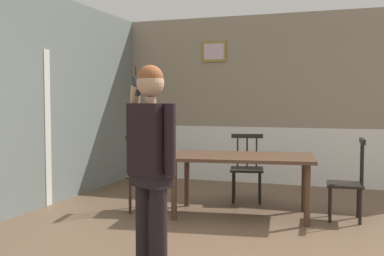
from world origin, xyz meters
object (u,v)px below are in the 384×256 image
object	(u,v)px
chair_near_window	(348,182)
chair_at_table_head	(247,168)
chair_by_doorway	(144,174)
dining_table	(242,162)
person_figure	(151,156)

from	to	relation	value
chair_near_window	chair_at_table_head	distance (m)	1.53
chair_by_doorway	chair_at_table_head	bearing A→B (deg)	121.34
dining_table	chair_near_window	xyz separation A→B (m)	(1.25, 0.17, -0.20)
chair_by_doorway	chair_at_table_head	size ratio (longest dim) A/B	1.05
chair_at_table_head	chair_near_window	bearing A→B (deg)	141.67
chair_near_window	chair_by_doorway	bearing A→B (deg)	94.51
chair_near_window	chair_by_doorway	xyz separation A→B (m)	(-2.49, -0.34, 0.02)
chair_by_doorway	person_figure	xyz separation A→B (m)	(1.00, -2.02, 0.50)
dining_table	chair_at_table_head	xyz separation A→B (m)	(-0.12, 0.86, -0.19)
chair_at_table_head	chair_by_doorway	bearing A→B (deg)	30.93
chair_at_table_head	dining_table	bearing A→B (deg)	86.42
chair_at_table_head	person_figure	distance (m)	3.09
dining_table	person_figure	xyz separation A→B (m)	(-0.24, -2.19, 0.31)
dining_table	chair_by_doorway	world-z (taller)	chair_by_doorway
chair_by_doorway	dining_table	bearing A→B (deg)	86.77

